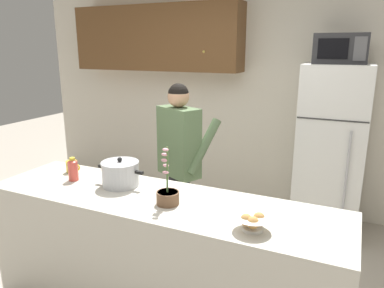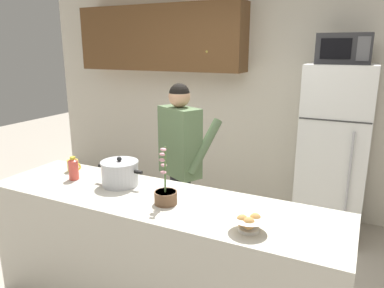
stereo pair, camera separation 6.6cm
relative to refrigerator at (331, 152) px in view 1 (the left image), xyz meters
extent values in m
cube|color=silver|center=(-0.97, 0.45, 0.42)|extent=(6.00, 0.12, 2.60)
cube|color=brown|center=(-2.17, 0.22, 1.14)|extent=(2.21, 0.34, 0.78)
sphere|color=gold|center=(-1.45, 0.05, 0.99)|extent=(0.03, 0.03, 0.03)
cube|color=beige|center=(-0.97, -1.85, -0.42)|extent=(2.54, 0.68, 0.92)
cube|color=white|center=(0.00, 0.00, 0.00)|extent=(0.64, 0.64, 1.76)
cube|color=#333333|center=(0.00, -0.32, 0.39)|extent=(0.63, 0.01, 0.01)
cylinder|color=#B2B2B7|center=(0.18, -0.35, -0.09)|extent=(0.02, 0.02, 0.79)
cube|color=#2D2D30|center=(0.00, -0.02, 1.02)|extent=(0.48, 0.36, 0.28)
cube|color=black|center=(-0.06, -0.20, 1.02)|extent=(0.26, 0.01, 0.18)
cube|color=#59595B|center=(0.17, -0.20, 1.02)|extent=(0.11, 0.01, 0.21)
cylinder|color=black|center=(-1.15, -1.07, -0.49)|extent=(0.11, 0.11, 0.79)
cylinder|color=black|center=(-1.28, -1.01, -0.49)|extent=(0.11, 0.11, 0.79)
cube|color=#59724C|center=(-1.22, -1.04, 0.22)|extent=(0.46, 0.36, 0.62)
sphere|color=tan|center=(-1.22, -1.04, 0.62)|extent=(0.19, 0.19, 0.19)
sphere|color=black|center=(-1.22, -1.04, 0.65)|extent=(0.18, 0.18, 0.18)
cylinder|color=#59724C|center=(-0.98, -1.02, 0.20)|extent=(0.24, 0.37, 0.48)
cylinder|color=#59724C|center=(-1.35, -0.84, 0.20)|extent=(0.24, 0.37, 0.48)
cylinder|color=silver|center=(-1.34, -1.76, 0.12)|extent=(0.27, 0.27, 0.17)
cylinder|color=silver|center=(-1.34, -1.76, 0.21)|extent=(0.28, 0.28, 0.02)
sphere|color=black|center=(-1.34, -1.76, 0.24)|extent=(0.04, 0.04, 0.04)
cube|color=black|center=(-1.50, -1.76, 0.16)|extent=(0.06, 0.02, 0.02)
cube|color=black|center=(-1.17, -1.76, 0.16)|extent=(0.06, 0.02, 0.02)
cylinder|color=yellow|center=(-1.88, -1.68, 0.09)|extent=(0.09, 0.09, 0.10)
torus|color=yellow|center=(-1.83, -1.68, 0.09)|extent=(0.06, 0.01, 0.06)
cylinder|color=white|center=(-0.26, -2.02, 0.05)|extent=(0.12, 0.12, 0.02)
cone|color=white|center=(-0.26, -2.02, 0.09)|extent=(0.22, 0.22, 0.06)
sphere|color=tan|center=(-0.29, -2.04, 0.10)|extent=(0.07, 0.07, 0.07)
sphere|color=tan|center=(-0.23, -1.99, 0.10)|extent=(0.07, 0.07, 0.07)
sphere|color=tan|center=(-0.25, -2.05, 0.10)|extent=(0.07, 0.07, 0.07)
cylinder|color=#D84C3F|center=(-1.73, -1.82, 0.11)|extent=(0.07, 0.07, 0.15)
cone|color=#D84C3F|center=(-1.73, -1.82, 0.20)|extent=(0.07, 0.07, 0.02)
cylinder|color=gold|center=(-1.73, -1.82, 0.21)|extent=(0.04, 0.04, 0.02)
cylinder|color=brown|center=(-0.86, -1.90, 0.08)|extent=(0.15, 0.15, 0.09)
cylinder|color=#38281E|center=(-0.86, -1.90, 0.12)|extent=(0.14, 0.14, 0.01)
cylinder|color=#4C7238|center=(-0.86, -1.90, 0.27)|extent=(0.01, 0.02, 0.30)
ellipsoid|color=pink|center=(-0.87, -1.92, 0.26)|extent=(0.04, 0.03, 0.02)
ellipsoid|color=pink|center=(-0.88, -1.89, 0.30)|extent=(0.04, 0.03, 0.02)
ellipsoid|color=pink|center=(-0.88, -1.91, 0.34)|extent=(0.04, 0.03, 0.02)
ellipsoid|color=pink|center=(-0.88, -1.90, 0.37)|extent=(0.04, 0.03, 0.02)
ellipsoid|color=pink|center=(-0.86, -1.92, 0.41)|extent=(0.04, 0.03, 0.02)
camera|label=1|loc=(0.21, -3.84, 1.03)|focal=33.99mm
camera|label=2|loc=(0.27, -3.81, 1.03)|focal=33.99mm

